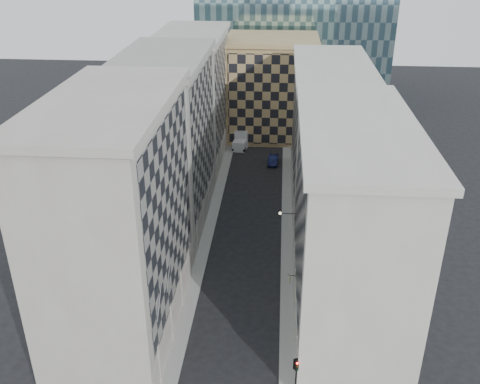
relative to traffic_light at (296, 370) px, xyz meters
The scene contains 14 objects.
sidewalk_west 30.20m from the traffic_light, 111.78° to the left, with size 1.50×100.00×0.15m, color gray.
sidewalk_east 28.08m from the traffic_light, 91.33° to the left, with size 1.50×100.00×0.15m, color gray.
bldg_left_a 20.91m from the traffic_light, 152.04° to the left, with size 10.80×22.80×23.70m.
bldg_left_b 36.12m from the traffic_light, 118.50° to the left, with size 10.80×22.80×22.70m.
bldg_left_c 56.04m from the traffic_light, 107.60° to the left, with size 10.80×22.80×21.70m.
bldg_right_a 15.61m from the traffic_light, 68.90° to the left, with size 10.80×26.80×20.70m.
bldg_right_b 40.78m from the traffic_light, 82.87° to the left, with size 10.80×28.80×19.70m.
tan_block 66.22m from the traffic_light, 93.39° to the left, with size 16.80×14.80×18.80m.
flagpoles_left 13.36m from the traffic_light, 161.68° to the left, with size 0.10×6.33×2.33m.
bracket_lamp 22.18m from the traffic_light, 93.97° to the left, with size 1.98×0.36×0.36m.
traffic_light is the anchor object (origin of this frame).
box_truck 59.69m from the traffic_light, 98.71° to the left, with size 3.08×6.09×3.20m.
dark_car 51.40m from the traffic_light, 93.37° to the left, with size 1.58×4.53×1.49m, color #10153B.
shop_sign 12.10m from the traffic_light, 92.30° to the left, with size 0.91×0.80×0.89m.
Camera 1 is at (3.79, -31.85, 36.47)m, focal length 40.00 mm.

